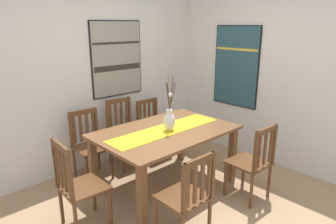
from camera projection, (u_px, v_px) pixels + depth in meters
ground_plane at (192, 215)px, 3.25m from camera, size 6.40×6.40×0.03m
wall_back at (95, 71)px, 4.17m from camera, size 6.40×0.12×2.70m
wall_side at (286, 72)px, 4.09m from camera, size 0.12×6.40×2.70m
dining_table at (166, 138)px, 3.62m from camera, size 1.64×1.08×0.76m
table_runner at (166, 130)px, 3.59m from camera, size 1.51×0.36×0.01m
centerpiece_vase at (169, 120)px, 3.52m from camera, size 0.19×0.24×0.69m
chair_0 at (124, 132)px, 4.31m from camera, size 0.44×0.44×0.96m
chair_1 at (90, 144)px, 3.93m from camera, size 0.43×0.43×0.90m
chair_2 at (187, 196)px, 2.74m from camera, size 0.43×0.43×0.90m
chair_3 at (253, 161)px, 3.43m from camera, size 0.44×0.44×0.91m
chair_4 at (77, 184)px, 2.91m from camera, size 0.44×0.44×0.95m
chair_5 at (153, 127)px, 4.61m from camera, size 0.43×0.43×0.87m
painting_on_back_wall at (117, 59)px, 4.29m from camera, size 0.83×0.05×1.06m
painting_on_side_wall at (236, 66)px, 4.58m from camera, size 0.05×0.78×1.22m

